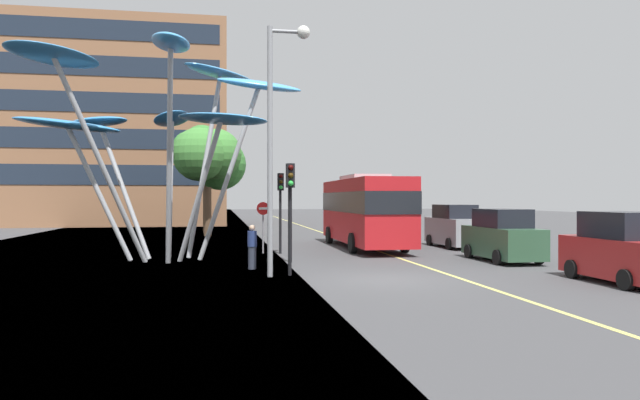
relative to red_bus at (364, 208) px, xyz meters
name	(u,v)px	position (x,y,z in m)	size (l,w,h in m)	color
ground	(366,282)	(-2.88, -11.76, -2.11)	(120.00, 240.00, 0.10)	#424244
red_bus	(364,208)	(0.00, 0.00, 0.00)	(2.85, 10.70, 3.78)	red
leaf_sculpture	(160,106)	(-9.86, -4.59, 4.34)	(11.92, 8.82, 8.81)	#9EA0A5
traffic_light_kerb_near	(290,195)	(-5.12, -10.34, 0.64)	(0.28, 0.42, 3.74)	black
traffic_light_kerb_far	(291,191)	(-4.61, -6.34, 0.81)	(0.28, 0.42, 3.98)	black
traffic_light_island_mid	(280,196)	(-4.64, -2.54, 0.65)	(0.28, 0.42, 3.74)	black
car_parked_near	(623,250)	(4.62, -13.79, -1.05)	(1.91, 4.12, 2.17)	maroon
car_parked_mid	(502,237)	(4.01, -7.26, -1.06)	(1.91, 4.32, 2.14)	#2D5138
car_parked_far	(455,227)	(4.76, -0.49, -1.01)	(1.92, 4.47, 2.25)	gray
street_lamp	(279,119)	(-5.52, -10.49, 3.14)	(1.42, 0.44, 8.30)	gray
tree_pavement_near	(206,155)	(-8.35, 10.92, 3.43)	(4.62, 4.52, 7.33)	brown
tree_pavement_far	(209,157)	(-8.17, 13.82, 3.50)	(5.31, 4.25, 7.96)	brown
pedestrian	(252,247)	(-6.27, -8.28, -1.26)	(0.34, 0.34, 1.61)	#2D3342
no_entry_sign	(263,219)	(-5.42, -2.17, -0.46)	(0.60, 0.12, 2.40)	gray
backdrop_building	(120,127)	(-17.09, 30.83, 7.58)	(20.68, 12.08, 19.27)	#8E6042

